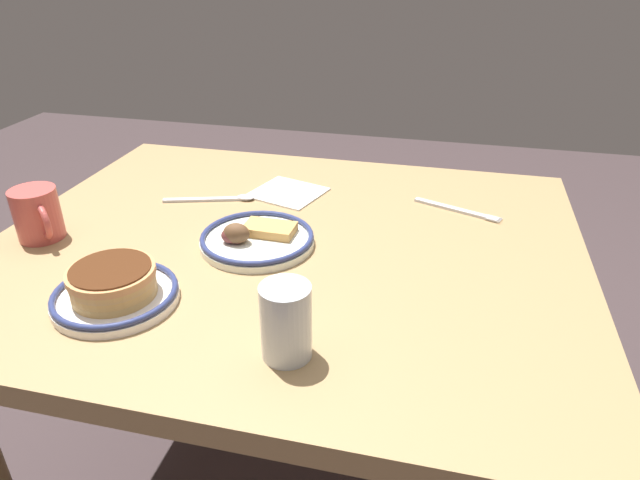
{
  "coord_description": "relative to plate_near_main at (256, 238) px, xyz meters",
  "views": [
    {
      "loc": [
        -0.29,
        0.93,
        1.27
      ],
      "look_at": [
        -0.08,
        0.03,
        0.77
      ],
      "focal_mm": 31.63,
      "sensor_mm": 36.0,
      "label": 1
    }
  ],
  "objects": [
    {
      "name": "coffee_mug",
      "position": [
        0.42,
        0.07,
        0.04
      ],
      "size": [
        0.11,
        0.1,
        0.1
      ],
      "color": "#BF4C47",
      "rests_on": "dining_table"
    },
    {
      "name": "plate_near_main",
      "position": [
        0.0,
        0.0,
        0.0
      ],
      "size": [
        0.22,
        0.22,
        0.05
      ],
      "color": "white",
      "rests_on": "dining_table"
    },
    {
      "name": "drinking_glass",
      "position": [
        -0.15,
        0.3,
        0.04
      ],
      "size": [
        0.07,
        0.07,
        0.11
      ],
      "color": "silver",
      "rests_on": "dining_table"
    },
    {
      "name": "fork_near",
      "position": [
        -0.37,
        -0.25,
        -0.01
      ],
      "size": [
        0.19,
        0.09,
        0.01
      ],
      "color": "silver",
      "rests_on": "dining_table"
    },
    {
      "name": "plate_center_pancakes",
      "position": [
        0.16,
        0.24,
        0.01
      ],
      "size": [
        0.2,
        0.2,
        0.06
      ],
      "color": "white",
      "rests_on": "dining_table"
    },
    {
      "name": "tea_spoon",
      "position": [
        0.14,
        -0.18,
        -0.01
      ],
      "size": [
        0.2,
        0.07,
        0.01
      ],
      "color": "silver",
      "rests_on": "dining_table"
    },
    {
      "name": "dining_table",
      "position": [
        -0.05,
        -0.03,
        -0.09
      ],
      "size": [
        1.14,
        0.95,
        0.74
      ],
      "color": "#9B7B4F",
      "rests_on": "ground_plane"
    },
    {
      "name": "paper_napkin",
      "position": [
        0.01,
        -0.25,
        -0.01
      ],
      "size": [
        0.18,
        0.18,
        0.0
      ],
      "primitive_type": "cube",
      "rotation": [
        0.0,
        0.0,
        -0.3
      ],
      "color": "white",
      "rests_on": "dining_table"
    }
  ]
}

